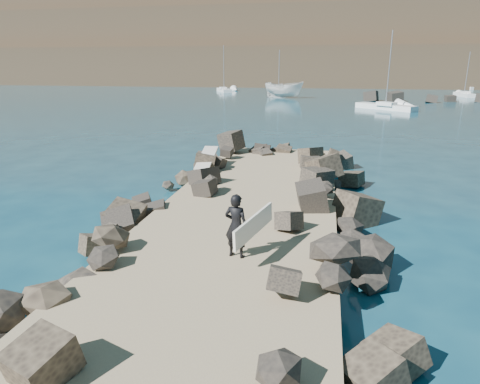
{
  "coord_description": "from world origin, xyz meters",
  "views": [
    {
      "loc": [
        2.5,
        -13.51,
        5.31
      ],
      "look_at": [
        0.0,
        -1.0,
        1.5
      ],
      "focal_mm": 32.0,
      "sensor_mm": 36.0,
      "label": 1
    }
  ],
  "objects": [
    {
      "name": "sailboat_d",
      "position": [
        25.64,
        67.81,
        0.35
      ],
      "size": [
        2.04,
        6.29,
        7.55
      ],
      "color": "white",
      "rests_on": "ground"
    },
    {
      "name": "boat_imported",
      "position": [
        -4.6,
        59.19,
        1.34
      ],
      "size": [
        7.41,
        4.74,
        2.68
      ],
      "primitive_type": "imported",
      "rotation": [
        0.0,
        0.0,
        1.24
      ],
      "color": "silver",
      "rests_on": "ground"
    },
    {
      "name": "riprap_left",
      "position": [
        -2.9,
        -1.5,
        0.5
      ],
      "size": [
        2.6,
        22.0,
        1.0
      ],
      "primitive_type": "cube",
      "color": "black",
      "rests_on": "ground"
    },
    {
      "name": "sailboat_b",
      "position": [
        -6.2,
        65.72,
        0.35
      ],
      "size": [
        1.94,
        6.65,
        7.96
      ],
      "color": "white",
      "rests_on": "ground"
    },
    {
      "name": "sailboat_e",
      "position": [
        -18.18,
        73.33,
        0.35
      ],
      "size": [
        4.68,
        7.61,
        9.11
      ],
      "color": "white",
      "rests_on": "ground"
    },
    {
      "name": "ground",
      "position": [
        0.0,
        0.0,
        0.0
      ],
      "size": [
        800.0,
        800.0,
        0.0
      ],
      "primitive_type": "plane",
      "color": "#0F384C",
      "rests_on": "ground"
    },
    {
      "name": "surfer_with_board",
      "position": [
        0.5,
        -3.7,
        1.44
      ],
      "size": [
        1.12,
        1.99,
        1.66
      ],
      "color": "black",
      "rests_on": "jetty"
    },
    {
      "name": "sailboat_f",
      "position": [
        32.62,
        92.51,
        0.35
      ],
      "size": [
        3.07,
        5.69,
        6.91
      ],
      "color": "white",
      "rests_on": "ground"
    },
    {
      "name": "riprap_right",
      "position": [
        2.9,
        -1.5,
        0.5
      ],
      "size": [
        2.6,
        22.0,
        1.0
      ],
      "primitive_type": "cube",
      "color": "black",
      "rests_on": "ground"
    },
    {
      "name": "headland",
      "position": [
        10.0,
        160.0,
        16.0
      ],
      "size": [
        360.0,
        140.0,
        32.0
      ],
      "primitive_type": "cube",
      "color": "#2D4919",
      "rests_on": "ground"
    },
    {
      "name": "jetty",
      "position": [
        0.0,
        -2.0,
        0.3
      ],
      "size": [
        6.0,
        26.0,
        0.6
      ],
      "primitive_type": "cube",
      "color": "#8C7759",
      "rests_on": "ground"
    },
    {
      "name": "surfboard_resting",
      "position": [
        -2.83,
        5.24,
        1.04
      ],
      "size": [
        0.86,
        2.69,
        0.09
      ],
      "primitive_type": "cube",
      "rotation": [
        0.0,
        0.0,
        0.08
      ],
      "color": "beige",
      "rests_on": "riprap_left"
    },
    {
      "name": "sailboat_c",
      "position": [
        9.63,
        42.24,
        0.35
      ],
      "size": [
        7.0,
        6.47,
        9.36
      ],
      "color": "white",
      "rests_on": "ground"
    }
  ]
}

